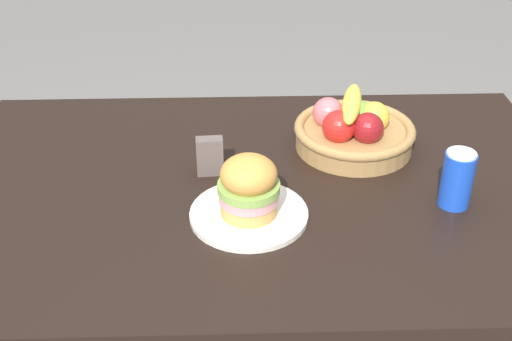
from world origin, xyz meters
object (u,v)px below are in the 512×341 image
(plate, at_px, (249,214))
(sandwich, at_px, (249,186))
(fruit_basket, at_px, (354,130))
(napkin_holder, at_px, (210,156))
(soda_can, at_px, (457,179))

(plate, xyz_separation_m, sandwich, (0.00, -0.00, 0.07))
(plate, bearing_deg, fruit_basket, 47.45)
(sandwich, bearing_deg, fruit_basket, 47.45)
(fruit_basket, height_order, napkin_holder, fruit_basket)
(plate, bearing_deg, sandwich, -90.00)
(plate, bearing_deg, soda_can, 4.33)
(plate, bearing_deg, napkin_holder, 115.94)
(soda_can, distance_m, fruit_basket, 0.30)
(plate, distance_m, napkin_holder, 0.20)
(soda_can, distance_m, napkin_holder, 0.54)
(sandwich, xyz_separation_m, napkin_holder, (-0.08, 0.17, -0.03))
(plate, relative_size, napkin_holder, 2.72)
(soda_can, height_order, fruit_basket, fruit_basket)
(sandwich, bearing_deg, napkin_holder, 115.94)
(napkin_holder, bearing_deg, sandwich, -67.78)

